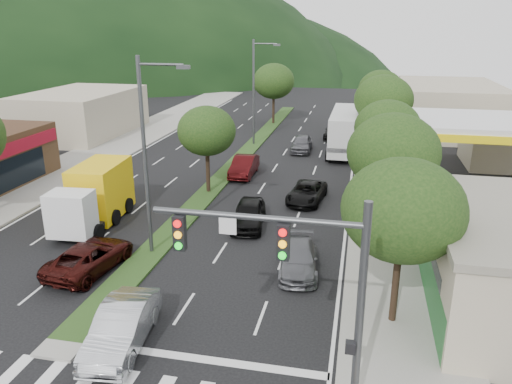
% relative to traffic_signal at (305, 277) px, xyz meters
% --- Properties ---
extents(ground, '(160.00, 160.00, 0.00)m').
position_rel_traffic_signal_xyz_m(ground, '(-9.03, 1.54, -4.65)').
color(ground, black).
rests_on(ground, ground).
extents(sidewalk_right, '(5.00, 90.00, 0.15)m').
position_rel_traffic_signal_xyz_m(sidewalk_right, '(3.47, 26.54, -4.57)').
color(sidewalk_right, gray).
rests_on(sidewalk_right, ground).
extents(sidewalk_left, '(6.00, 90.00, 0.15)m').
position_rel_traffic_signal_xyz_m(sidewalk_left, '(-22.03, 26.54, -4.57)').
color(sidewalk_left, gray).
rests_on(sidewalk_left, ground).
extents(median, '(1.60, 56.00, 0.12)m').
position_rel_traffic_signal_xyz_m(median, '(-9.03, 29.54, -4.59)').
color(median, '#233C15').
rests_on(median, ground).
extents(crosswalk, '(19.00, 2.20, 0.01)m').
position_rel_traffic_signal_xyz_m(crosswalk, '(-9.03, -0.46, -4.64)').
color(crosswalk, silver).
rests_on(crosswalk, ground).
extents(traffic_signal, '(6.12, 0.40, 7.00)m').
position_rel_traffic_signal_xyz_m(traffic_signal, '(0.00, 0.00, 0.00)').
color(traffic_signal, '#47494C').
rests_on(traffic_signal, ground).
extents(gas_canopy, '(12.20, 8.20, 5.25)m').
position_rel_traffic_signal_xyz_m(gas_canopy, '(9.97, 23.54, 0.00)').
color(gas_canopy, silver).
rests_on(gas_canopy, ground).
extents(bldg_left_far, '(9.00, 14.00, 4.60)m').
position_rel_traffic_signal_xyz_m(bldg_left_far, '(-28.03, 35.54, -2.35)').
color(bldg_left_far, '#B3A88E').
rests_on(bldg_left_far, ground).
extents(bldg_right_far, '(10.00, 16.00, 5.20)m').
position_rel_traffic_signal_xyz_m(bldg_right_far, '(10.47, 45.54, -2.05)').
color(bldg_right_far, '#B3A88E').
rests_on(bldg_right_far, ground).
extents(hill_far, '(176.00, 132.00, 82.00)m').
position_rel_traffic_signal_xyz_m(hill_far, '(-89.03, 111.54, -4.65)').
color(hill_far, black).
rests_on(hill_far, ground).
extents(tree_r_a, '(4.60, 4.60, 6.63)m').
position_rel_traffic_signal_xyz_m(tree_r_a, '(2.97, 5.54, 0.17)').
color(tree_r_a, black).
rests_on(tree_r_a, sidewalk_right).
extents(tree_r_b, '(4.80, 4.80, 6.94)m').
position_rel_traffic_signal_xyz_m(tree_r_b, '(2.97, 13.54, 0.39)').
color(tree_r_b, black).
rests_on(tree_r_b, sidewalk_right).
extents(tree_r_c, '(4.40, 4.40, 6.48)m').
position_rel_traffic_signal_xyz_m(tree_r_c, '(2.97, 21.54, 0.10)').
color(tree_r_c, black).
rests_on(tree_r_c, sidewalk_right).
extents(tree_r_d, '(5.00, 5.00, 7.17)m').
position_rel_traffic_signal_xyz_m(tree_r_d, '(2.97, 31.54, 0.54)').
color(tree_r_d, black).
rests_on(tree_r_d, sidewalk_right).
extents(tree_r_e, '(4.60, 4.60, 6.71)m').
position_rel_traffic_signal_xyz_m(tree_r_e, '(2.97, 41.54, 0.25)').
color(tree_r_e, black).
rests_on(tree_r_e, sidewalk_right).
extents(tree_med_near, '(4.00, 4.00, 6.02)m').
position_rel_traffic_signal_xyz_m(tree_med_near, '(-9.03, 19.54, -0.22)').
color(tree_med_near, black).
rests_on(tree_med_near, median).
extents(tree_med_far, '(4.80, 4.80, 6.94)m').
position_rel_traffic_signal_xyz_m(tree_med_far, '(-9.03, 45.54, 0.36)').
color(tree_med_far, black).
rests_on(tree_med_far, median).
extents(streetlight_near, '(2.60, 0.25, 10.00)m').
position_rel_traffic_signal_xyz_m(streetlight_near, '(-8.82, 9.54, 0.94)').
color(streetlight_near, '#47494C').
rests_on(streetlight_near, ground).
extents(streetlight_mid, '(2.60, 0.25, 10.00)m').
position_rel_traffic_signal_xyz_m(streetlight_mid, '(-8.82, 34.54, 0.94)').
color(streetlight_mid, '#47494C').
rests_on(streetlight_mid, ground).
extents(sedan_silver, '(2.21, 4.95, 1.58)m').
position_rel_traffic_signal_xyz_m(sedan_silver, '(-6.89, 1.93, -3.86)').
color(sedan_silver, '#B2B5BA').
rests_on(sedan_silver, ground).
extents(suv_maroon, '(2.94, 5.31, 1.41)m').
position_rel_traffic_signal_xyz_m(suv_maroon, '(-11.14, 7.13, -3.94)').
color(suv_maroon, black).
rests_on(suv_maroon, ground).
extents(car_queue_a, '(2.27, 4.65, 1.53)m').
position_rel_traffic_signal_xyz_m(car_queue_a, '(-4.89, 14.14, -3.88)').
color(car_queue_a, black).
rests_on(car_queue_a, ground).
extents(car_queue_b, '(2.36, 4.64, 1.29)m').
position_rel_traffic_signal_xyz_m(car_queue_b, '(-1.29, 9.14, -4.00)').
color(car_queue_b, '#55565B').
rests_on(car_queue_b, ground).
extents(car_queue_c, '(1.72, 4.69, 1.53)m').
position_rel_traffic_signal_xyz_m(car_queue_c, '(-7.53, 24.14, -3.88)').
color(car_queue_c, '#430B0D').
rests_on(car_queue_c, ground).
extents(car_queue_d, '(2.60, 4.78, 1.27)m').
position_rel_traffic_signal_xyz_m(car_queue_d, '(-2.02, 19.14, -4.01)').
color(car_queue_d, black).
rests_on(car_queue_d, ground).
extents(car_queue_e, '(1.87, 4.43, 1.50)m').
position_rel_traffic_signal_xyz_m(car_queue_e, '(-4.07, 32.89, -3.90)').
color(car_queue_e, '#525258').
rests_on(car_queue_e, ground).
extents(car_queue_f, '(2.44, 5.37, 1.52)m').
position_rel_traffic_signal_xyz_m(car_queue_f, '(-1.27, 39.16, -3.88)').
color(car_queue_f, black).
rests_on(car_queue_f, ground).
extents(box_truck, '(3.12, 7.08, 3.41)m').
position_rel_traffic_signal_xyz_m(box_truck, '(-13.92, 12.90, -3.03)').
color(box_truck, silver).
rests_on(box_truck, ground).
extents(motorhome, '(3.18, 9.92, 3.80)m').
position_rel_traffic_signal_xyz_m(motorhome, '(-0.03, 33.41, -2.62)').
color(motorhome, '#BBBBBB').
rests_on(motorhome, ground).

